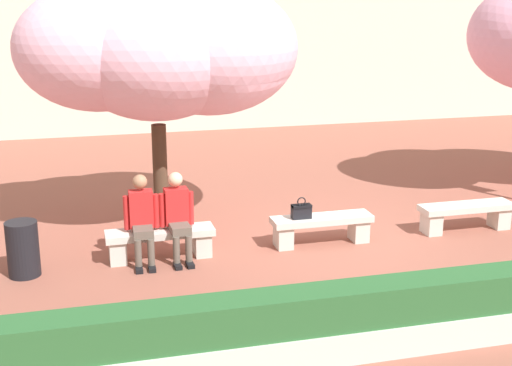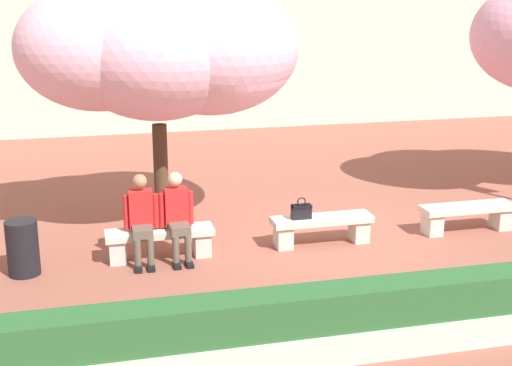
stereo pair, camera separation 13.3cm
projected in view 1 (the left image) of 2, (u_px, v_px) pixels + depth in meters
The scene contains 10 objects.
ground_plane at pixel (321, 244), 11.12m from camera, with size 100.00×100.00×0.00m, color #8E5142.
stone_bench_west_end at pixel (160, 240), 10.43m from camera, with size 1.58×0.43×0.45m.
stone_bench_near_west at pixel (322, 226), 11.05m from camera, with size 1.58×0.43×0.45m.
stone_bench_center at pixel (466, 213), 11.66m from camera, with size 1.58×0.43×0.45m.
person_seated_left at pixel (142, 216), 10.21m from camera, with size 0.51×0.69×1.29m.
person_seated_right at pixel (178, 213), 10.34m from camera, with size 0.51×0.69×1.29m.
handbag at pixel (301, 210), 10.87m from camera, with size 0.30×0.15×0.34m.
cherry_tree_main at pixel (162, 50), 11.03m from camera, with size 4.39×3.02×3.99m.
planter_hedge_foreground at pixel (424, 313), 7.90m from camera, with size 9.96×0.50×0.80m.
trash_bin at pixel (23, 249), 9.80m from camera, with size 0.44×0.44×0.78m, color black.
Camera 1 is at (-3.64, -9.87, 3.88)m, focal length 50.00 mm.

